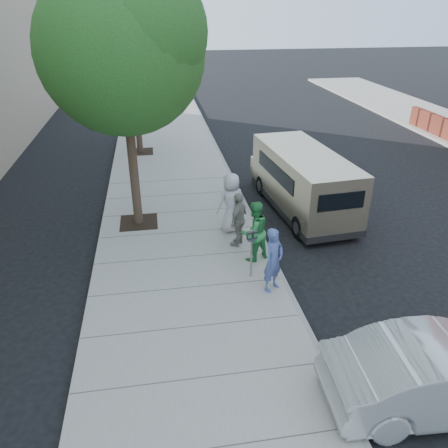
{
  "coord_description": "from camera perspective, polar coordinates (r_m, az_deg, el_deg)",
  "views": [
    {
      "loc": [
        -1.61,
        -10.59,
        6.57
      ],
      "look_at": [
        0.12,
        -0.01,
        1.1
      ],
      "focal_mm": 35.0,
      "sensor_mm": 36.0,
      "label": 1
    }
  ],
  "objects": [
    {
      "name": "ground",
      "position": [
        12.56,
        -0.57,
        -4.48
      ],
      "size": [
        120.0,
        120.0,
        0.0
      ],
      "primitive_type": "plane",
      "color": "black",
      "rests_on": "ground"
    },
    {
      "name": "sidewalk",
      "position": [
        12.44,
        -5.14,
        -4.56
      ],
      "size": [
        5.0,
        60.0,
        0.15
      ],
      "primitive_type": "cube",
      "color": "gray",
      "rests_on": "ground"
    },
    {
      "name": "curb_face",
      "position": [
        12.79,
        5.83,
        -3.63
      ],
      "size": [
        0.12,
        60.0,
        0.16
      ],
      "primitive_type": "cube",
      "color": "gray",
      "rests_on": "ground"
    },
    {
      "name": "tree_near",
      "position": [
        13.05,
        -13.07,
        21.92
      ],
      "size": [
        4.62,
        4.6,
        7.53
      ],
      "color": "black",
      "rests_on": "sidewalk"
    },
    {
      "name": "tree_far",
      "position": [
        20.67,
        -11.93,
        21.84
      ],
      "size": [
        3.92,
        3.8,
        6.49
      ],
      "color": "black",
      "rests_on": "sidewalk"
    },
    {
      "name": "parking_meter",
      "position": [
        11.04,
        3.64,
        -2.65
      ],
      "size": [
        0.29,
        0.15,
        1.33
      ],
      "rotation": [
        0.0,
        0.0,
        0.2
      ],
      "color": "gray",
      "rests_on": "sidewalk"
    },
    {
      "name": "van",
      "position": [
        15.25,
        10.15,
        5.68
      ],
      "size": [
        2.38,
        5.86,
        2.12
      ],
      "rotation": [
        0.0,
        0.0,
        0.09
      ],
      "color": "beige",
      "rests_on": "ground"
    },
    {
      "name": "sedan",
      "position": [
        9.04,
        27.2,
        -17.05
      ],
      "size": [
        4.43,
        1.75,
        1.43
      ],
      "primitive_type": "imported",
      "rotation": [
        0.0,
        0.0,
        1.52
      ],
      "color": "#B8BCC0",
      "rests_on": "ground"
    },
    {
      "name": "person_officer",
      "position": [
        10.68,
        6.48,
        -4.68
      ],
      "size": [
        0.72,
        0.69,
        1.67
      ],
      "primitive_type": "imported",
      "rotation": [
        0.0,
        0.0,
        0.67
      ],
      "color": "#475A97",
      "rests_on": "sidewalk"
    },
    {
      "name": "person_green_shirt",
      "position": [
        11.86,
        3.99,
        -0.97
      ],
      "size": [
        1.03,
        0.94,
        1.72
      ],
      "primitive_type": "imported",
      "rotation": [
        0.0,
        0.0,
        3.56
      ],
      "color": "#2E8E43",
      "rests_on": "sidewalk"
    },
    {
      "name": "person_gray_shirt",
      "position": [
        13.34,
        0.97,
        2.78
      ],
      "size": [
        1.05,
        0.84,
        1.88
      ],
      "primitive_type": "imported",
      "rotation": [
        0.0,
        0.0,
        3.44
      ],
      "color": "#B4B4B7",
      "rests_on": "sidewalk"
    },
    {
      "name": "person_striped_polo",
      "position": [
        12.58,
        1.92,
        0.62
      ],
      "size": [
        0.88,
        1.02,
        1.65
      ],
      "primitive_type": "imported",
      "rotation": [
        0.0,
        0.0,
        4.11
      ],
      "color": "gray",
      "rests_on": "sidewalk"
    }
  ]
}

